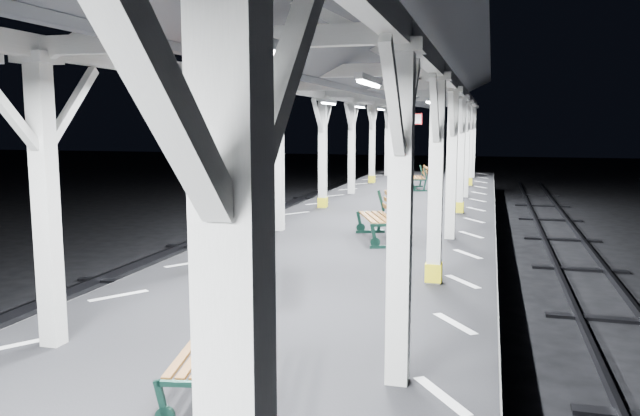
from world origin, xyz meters
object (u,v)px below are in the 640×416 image
at_px(bench_near, 217,347).
at_px(bench_far, 383,216).
at_px(bench_extra, 420,177).
at_px(bench_mid, 252,258).

xyz_separation_m(bench_near, bench_far, (0.22, 8.10, 0.10)).
bearing_deg(bench_extra, bench_mid, -104.62).
xyz_separation_m(bench_near, bench_mid, (-1.00, 3.45, 0.08)).
bearing_deg(bench_far, bench_extra, 70.92).
bearing_deg(bench_near, bench_mid, 94.76).
distance_m(bench_near, bench_mid, 3.59).
relative_size(bench_mid, bench_extra, 1.11).
height_order(bench_mid, bench_far, bench_far).
bearing_deg(bench_mid, bench_extra, 70.00).
bearing_deg(bench_far, bench_mid, -125.75).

